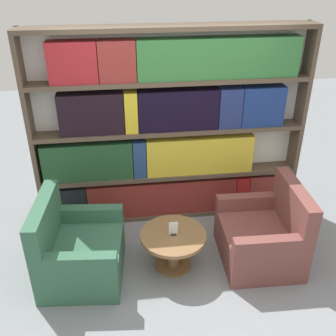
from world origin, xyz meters
TOP-DOWN VIEW (x-y plane):
  - ground_plane at (0.00, 0.00)m, footprint 14.00×14.00m
  - bookshelf at (-0.03, 1.33)m, footprint 3.20×0.30m
  - armchair_left at (-1.10, 0.33)m, footprint 0.89×0.97m
  - armchair_right at (0.90, 0.32)m, footprint 0.83×0.92m
  - coffee_table at (-0.10, 0.31)m, footprint 0.70×0.70m
  - table_sign at (-0.10, 0.31)m, footprint 0.09×0.06m

SIDE VIEW (x-z plane):
  - ground_plane at x=0.00m, z-range 0.00..0.00m
  - armchair_left at x=-1.10m, z-range -0.15..0.75m
  - armchair_right at x=0.90m, z-range -0.15..0.75m
  - coffee_table at x=-0.10m, z-range 0.09..0.53m
  - table_sign at x=-0.10m, z-range 0.43..0.58m
  - bookshelf at x=-0.03m, z-range -0.04..2.32m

